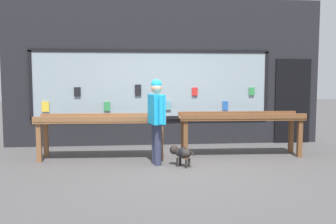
% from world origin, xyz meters
% --- Properties ---
extents(ground_plane, '(40.00, 40.00, 0.00)m').
position_xyz_m(ground_plane, '(0.00, 0.00, 0.00)').
color(ground_plane, '#474444').
extents(shopfront_facade, '(7.68, 0.29, 3.54)m').
position_xyz_m(shopfront_facade, '(0.02, 2.39, 1.74)').
color(shopfront_facade, black).
rests_on(shopfront_facade, ground_plane).
extents(display_table_left, '(2.59, 0.76, 0.89)m').
position_xyz_m(display_table_left, '(-1.43, 0.87, 0.72)').
color(display_table_left, brown).
rests_on(display_table_left, ground_plane).
extents(display_table_right, '(2.59, 0.72, 0.91)m').
position_xyz_m(display_table_right, '(1.43, 0.87, 0.73)').
color(display_table_right, brown).
rests_on(display_table_right, ground_plane).
extents(person_browsing, '(0.32, 0.63, 1.62)m').
position_xyz_m(person_browsing, '(-0.37, 0.24, 0.94)').
color(person_browsing, '#2D334C').
rests_on(person_browsing, ground_plane).
extents(small_dog, '(0.43, 0.41, 0.38)m').
position_xyz_m(small_dog, '(0.08, 0.03, 0.26)').
color(small_dog, black).
rests_on(small_dog, ground_plane).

